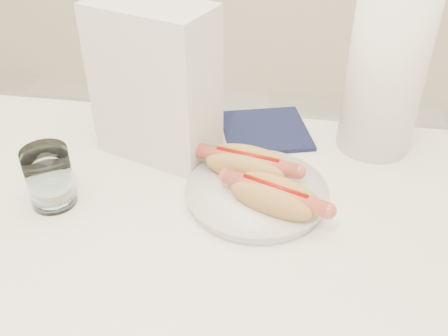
# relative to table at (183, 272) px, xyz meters

# --- Properties ---
(table) EXTENTS (1.20, 0.80, 0.75)m
(table) POSITION_rel_table_xyz_m (0.00, 0.00, 0.00)
(table) COLOR white
(table) RESTS_ON ground
(plate) EXTENTS (0.24, 0.24, 0.02)m
(plate) POSITION_rel_table_xyz_m (0.10, 0.12, 0.07)
(plate) COLOR silver
(plate) RESTS_ON table
(hotdog_left) EXTENTS (0.17, 0.09, 0.05)m
(hotdog_left) POSITION_rel_table_xyz_m (0.08, 0.16, 0.10)
(hotdog_left) COLOR tan
(hotdog_left) RESTS_ON plate
(hotdog_right) EXTENTS (0.17, 0.11, 0.05)m
(hotdog_right) POSITION_rel_table_xyz_m (0.13, 0.08, 0.10)
(hotdog_right) COLOR tan
(hotdog_right) RESTS_ON plate
(water_glass) EXTENTS (0.07, 0.07, 0.10)m
(water_glass) POSITION_rel_table_xyz_m (-0.22, 0.06, 0.11)
(water_glass) COLOR white
(water_glass) RESTS_ON table
(napkin_box) EXTENTS (0.23, 0.18, 0.27)m
(napkin_box) POSITION_rel_table_xyz_m (-0.10, 0.24, 0.20)
(napkin_box) COLOR silver
(napkin_box) RESTS_ON table
(navy_napkin) EXTENTS (0.20, 0.20, 0.01)m
(navy_napkin) POSITION_rel_table_xyz_m (0.09, 0.33, 0.06)
(navy_napkin) COLOR #121839
(navy_napkin) RESTS_ON table
(paper_towel_roll) EXTENTS (0.17, 0.17, 0.30)m
(paper_towel_roll) POSITION_rel_table_xyz_m (0.30, 0.32, 0.21)
(paper_towel_roll) COLOR white
(paper_towel_roll) RESTS_ON table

